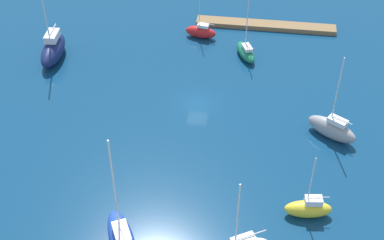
# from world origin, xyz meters

# --- Properties ---
(water) EXTENTS (160.00, 160.00, 0.00)m
(water) POSITION_xyz_m (0.00, 0.00, 0.00)
(water) COLOR navy
(water) RESTS_ON ground
(pier_dock) EXTENTS (20.75, 2.18, 0.68)m
(pier_dock) POSITION_xyz_m (-7.78, -19.42, 0.34)
(pier_dock) COLOR olive
(pier_dock) RESTS_ON ground
(sailboat_gray_lone_north) EXTENTS (6.15, 4.81, 10.92)m
(sailboat_gray_lone_north) POSITION_xyz_m (-16.16, 4.07, 1.28)
(sailboat_gray_lone_north) COLOR gray
(sailboat_gray_lone_north) RESTS_ON water
(sailboat_red_inner_mooring) EXTENTS (4.69, 2.23, 8.58)m
(sailboat_red_inner_mooring) POSITION_xyz_m (1.50, -15.29, 0.98)
(sailboat_red_inner_mooring) COLOR red
(sailboat_red_inner_mooring) RESTS_ON water
(sailboat_green_center_basin) EXTENTS (3.70, 5.35, 8.98)m
(sailboat_green_center_basin) POSITION_xyz_m (-5.29, -11.07, 0.88)
(sailboat_green_center_basin) COLOR #19724C
(sailboat_green_center_basin) RESTS_ON water
(sailboat_yellow_east_end) EXTENTS (4.90, 2.25, 8.01)m
(sailboat_yellow_east_end) POSITION_xyz_m (-13.23, 16.29, 1.04)
(sailboat_yellow_east_end) COLOR yellow
(sailboat_yellow_east_end) RESTS_ON water
(sailboat_blue_west_end) EXTENTS (5.18, 7.34, 13.60)m
(sailboat_blue_west_end) POSITION_xyz_m (4.20, 22.75, 1.42)
(sailboat_blue_west_end) COLOR #2347B2
(sailboat_blue_west_end) RESTS_ON water
(sailboat_navy_by_breakwater) EXTENTS (2.89, 7.75, 14.25)m
(sailboat_navy_by_breakwater) POSITION_xyz_m (20.89, -7.09, 1.58)
(sailboat_navy_by_breakwater) COLOR #141E4C
(sailboat_navy_by_breakwater) RESTS_ON water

